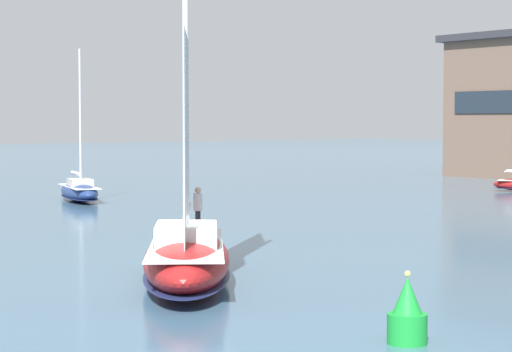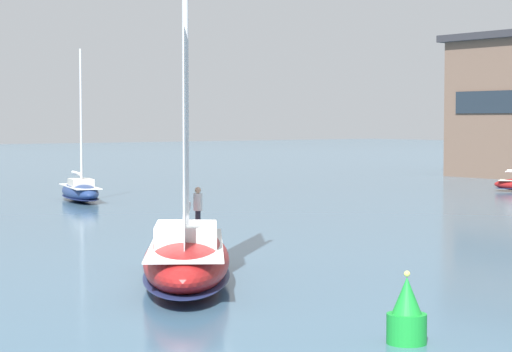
# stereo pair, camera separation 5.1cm
# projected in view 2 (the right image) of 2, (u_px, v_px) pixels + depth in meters

# --- Properties ---
(ground_plane) EXTENTS (400.00, 400.00, 0.00)m
(ground_plane) POSITION_uv_depth(u_px,v_px,m) (187.00, 285.00, 34.43)
(ground_plane) COLOR #42667F
(sailboat_main) EXTENTS (10.41, 8.44, 14.55)m
(sailboat_main) POSITION_uv_depth(u_px,v_px,m) (187.00, 252.00, 34.35)
(sailboat_main) COLOR maroon
(sailboat_main) RESTS_ON ground
(sailboat_moored_mid_channel) EXTENTS (8.04, 4.25, 10.65)m
(sailboat_moored_mid_channel) POSITION_uv_depth(u_px,v_px,m) (80.00, 191.00, 70.16)
(sailboat_moored_mid_channel) COLOR navy
(sailboat_moored_mid_channel) RESTS_ON ground
(channel_buoy) EXTENTS (1.03, 1.03, 1.87)m
(channel_buoy) POSITION_uv_depth(u_px,v_px,m) (407.00, 315.00, 25.32)
(channel_buoy) COLOR green
(channel_buoy) RESTS_ON ground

